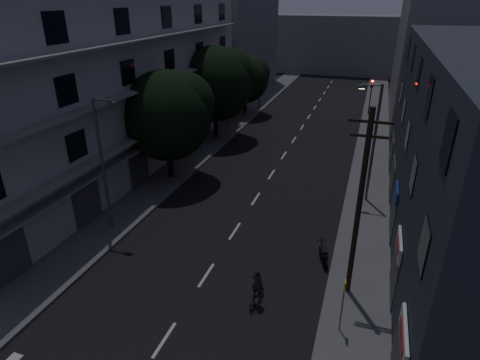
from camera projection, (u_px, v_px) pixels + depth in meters
The scene contains 21 objects.
ground at pixel (285, 153), 36.57m from camera, with size 160.00×160.00×0.00m, color black.
sidewalk_left at pixel (209, 144), 38.69m from camera, with size 3.00×90.00×0.15m, color #565659.
sidewalk_right at pixel (371, 163), 34.38m from camera, with size 3.00×90.00×0.15m, color #565659.
lane_markings at pixel (298, 133), 41.95m from camera, with size 0.15×60.50×0.01m.
building_left at pixel (118, 82), 31.06m from camera, with size 7.00×36.00×14.00m.
building_right at pixel (465, 152), 21.34m from camera, with size 6.19×28.00×11.00m.
building_far_left at pixel (240, 36), 56.50m from camera, with size 6.00×20.00×16.00m, color slate.
building_far_right at pixel (425, 60), 45.05m from camera, with size 6.00×20.00×13.00m, color slate.
building_far_end at pixel (340, 45), 73.26m from camera, with size 24.00×8.00×10.00m, color slate.
tree_near at pixel (168, 112), 29.43m from camera, with size 6.68×6.68×8.24m.
tree_mid at pixel (216, 81), 38.30m from camera, with size 7.16×7.16×8.81m.
tree_far at pixel (246, 78), 46.96m from camera, with size 5.47×5.47×6.76m.
traffic_signal_far_right at pixel (371, 90), 46.84m from camera, with size 0.28×0.37×4.10m.
traffic_signal_far_left at pixel (259, 85), 49.39m from camera, with size 0.28×0.37×4.10m.
street_lamp_left_near at pixel (103, 159), 22.85m from camera, with size 1.51×0.25×8.00m.
street_lamp_right at pixel (373, 139), 26.18m from camera, with size 1.51×0.25×8.00m.
street_lamp_left_far at pixel (229, 86), 41.33m from camera, with size 1.51×0.25×8.00m.
utility_pole at pixel (359, 204), 17.38m from camera, with size 1.80×0.24×9.00m.
bus_stop_sign at pixel (343, 297), 16.36m from camera, with size 0.06×0.35×2.52m.
motorcycle at pixel (324, 255), 21.41m from camera, with size 0.83×1.78×1.19m.
cyclist at pixel (257, 292), 18.45m from camera, with size 0.74×1.60×1.95m.
Camera 1 is at (6.94, -8.78, 13.07)m, focal length 30.00 mm.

